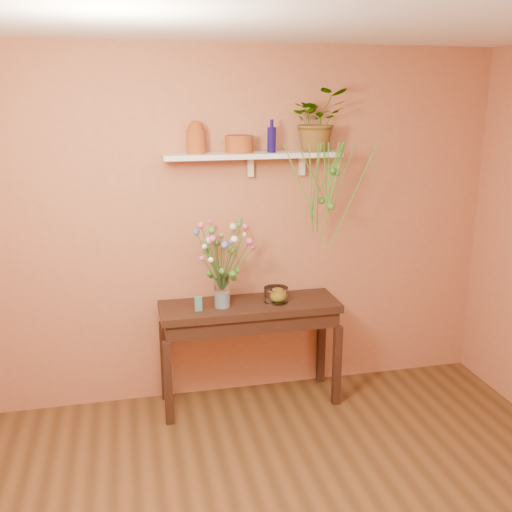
% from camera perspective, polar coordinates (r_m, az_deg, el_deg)
% --- Properties ---
extents(room, '(4.04, 4.04, 2.70)m').
position_cam_1_polar(room, '(2.67, 7.43, -6.68)').
color(room, brown).
rests_on(room, ground).
extents(sideboard, '(1.35, 0.43, 0.82)m').
position_cam_1_polar(sideboard, '(4.48, -0.61, -6.05)').
color(sideboard, '#341E14').
rests_on(sideboard, ground).
extents(wall_shelf, '(1.30, 0.24, 0.19)m').
position_cam_1_polar(wall_shelf, '(4.31, -0.17, 9.74)').
color(wall_shelf, white).
rests_on(wall_shelf, room).
extents(terracotta_jug, '(0.18, 0.18, 0.23)m').
position_cam_1_polar(terracotta_jug, '(4.24, -5.87, 11.36)').
color(terracotta_jug, '#9C461B').
rests_on(terracotta_jug, wall_shelf).
extents(terracotta_pot, '(0.24, 0.24, 0.12)m').
position_cam_1_polar(terracotta_pot, '(4.30, -1.65, 10.85)').
color(terracotta_pot, '#9C461B').
rests_on(terracotta_pot, wall_shelf).
extents(blue_bottle, '(0.08, 0.08, 0.24)m').
position_cam_1_polar(blue_bottle, '(4.31, 1.53, 11.32)').
color(blue_bottle, '#110A47').
rests_on(blue_bottle, wall_shelf).
extents(spider_plant, '(0.43, 0.37, 0.45)m').
position_cam_1_polar(spider_plant, '(4.42, 6.00, 13.05)').
color(spider_plant, '#3C7825').
rests_on(spider_plant, wall_shelf).
extents(plant_fronds, '(0.73, 0.37, 0.82)m').
position_cam_1_polar(plant_fronds, '(4.33, 7.03, 6.83)').
color(plant_fronds, '#3C7825').
rests_on(plant_fronds, wall_shelf).
extents(glass_vase, '(0.12, 0.12, 0.24)m').
position_cam_1_polar(glass_vase, '(4.34, -3.32, -3.68)').
color(glass_vase, white).
rests_on(glass_vase, sideboard).
extents(bouquet, '(0.46, 0.46, 0.53)m').
position_cam_1_polar(bouquet, '(4.24, -3.30, 0.87)').
color(bouquet, '#386B28').
rests_on(bouquet, glass_vase).
extents(glass_bowl, '(0.19, 0.19, 0.11)m').
position_cam_1_polar(glass_bowl, '(4.46, 1.96, -3.84)').
color(glass_bowl, white).
rests_on(glass_bowl, sideboard).
extents(lemon, '(0.09, 0.09, 0.09)m').
position_cam_1_polar(lemon, '(4.46, 2.13, -3.84)').
color(lemon, yellow).
rests_on(lemon, glass_bowl).
extents(carton, '(0.06, 0.04, 0.11)m').
position_cam_1_polar(carton, '(4.30, -5.64, -4.62)').
color(carton, teal).
rests_on(carton, sideboard).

